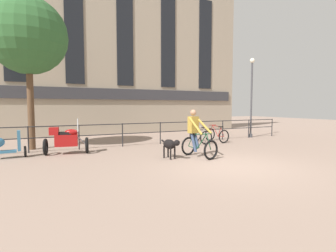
{
  "coord_description": "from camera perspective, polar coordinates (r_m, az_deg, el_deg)",
  "views": [
    {
      "loc": [
        -5.26,
        -6.2,
        1.82
      ],
      "look_at": [
        -0.75,
        2.86,
        1.05
      ],
      "focal_mm": 28.0,
      "sensor_mm": 36.0,
      "label": 1
    }
  ],
  "objects": [
    {
      "name": "parked_bicycle_mid_left",
      "position": [
        13.55,
        10.57,
        -1.92
      ],
      "size": [
        0.75,
        1.16,
        0.86
      ],
      "rotation": [
        0.0,
        0.0,
        3.23
      ],
      "color": "black",
      "rests_on": "ground_plane"
    },
    {
      "name": "street_lamp",
      "position": [
        16.0,
        17.72,
        6.78
      ],
      "size": [
        0.28,
        0.28,
        4.56
      ],
      "color": "#424247",
      "rests_on": "ground_plane"
    },
    {
      "name": "dog",
      "position": [
        9.06,
        0.54,
        -4.07
      ],
      "size": [
        0.4,
        0.99,
        0.69
      ],
      "rotation": [
        0.0,
        0.0,
        0.22
      ],
      "color": "black",
      "rests_on": "ground_plane"
    },
    {
      "name": "parked_scooter",
      "position": [
        10.71,
        -32.15,
        -3.62
      ],
      "size": [
        1.3,
        0.46,
        0.96
      ],
      "rotation": [
        0.0,
        0.0,
        1.62
      ],
      "color": "black",
      "rests_on": "ground_plane"
    },
    {
      "name": "ground_plane",
      "position": [
        8.33,
        13.64,
        -8.39
      ],
      "size": [
        60.0,
        60.0,
        0.0
      ],
      "primitive_type": "plane",
      "color": "gray"
    },
    {
      "name": "building_facade",
      "position": [
        18.43,
        -9.64,
        16.93
      ],
      "size": [
        18.0,
        0.72,
        11.76
      ],
      "color": "gray",
      "rests_on": "ground_plane"
    },
    {
      "name": "cyclist_with_bike",
      "position": [
        9.43,
        6.22,
        -2.11
      ],
      "size": [
        0.92,
        1.29,
        1.7
      ],
      "rotation": [
        0.0,
        0.0,
        0.22
      ],
      "color": "black",
      "rests_on": "ground_plane"
    },
    {
      "name": "parked_bicycle_near_lamp",
      "position": [
        12.99,
        7.1,
        -2.15
      ],
      "size": [
        0.73,
        1.15,
        0.86
      ],
      "rotation": [
        0.0,
        0.0,
        3.08
      ],
      "color": "black",
      "rests_on": "ground_plane"
    },
    {
      "name": "parked_motorcycle",
      "position": [
        10.63,
        -21.32,
        -2.74
      ],
      "size": [
        1.67,
        0.88,
        1.35
      ],
      "rotation": [
        0.0,
        0.0,
        1.4
      ],
      "color": "black",
      "rests_on": "ground_plane"
    },
    {
      "name": "tree_canalside_left",
      "position": [
        12.65,
        -28.18,
        16.82
      ],
      "size": [
        3.12,
        3.12,
        6.24
      ],
      "color": "brown",
      "rests_on": "ground_plane"
    },
    {
      "name": "canal_railing",
      "position": [
        12.61,
        -1.69,
        -0.71
      ],
      "size": [
        15.05,
        0.05,
        1.05
      ],
      "color": "#232326",
      "rests_on": "ground_plane"
    }
  ]
}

